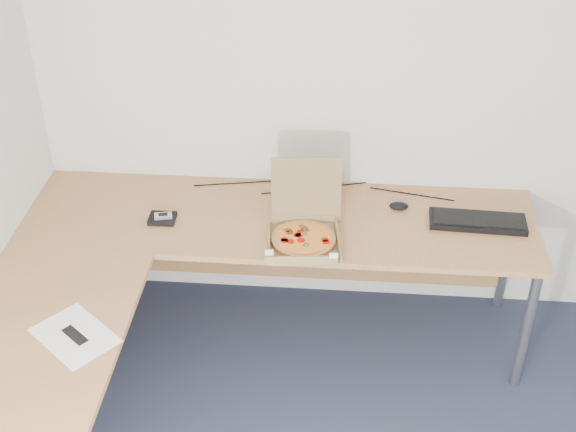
# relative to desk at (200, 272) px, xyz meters

# --- Properties ---
(room_shell) EXTENTS (3.50, 3.50, 2.50)m
(room_shell) POSITION_rel_desk_xyz_m (0.82, -0.97, 0.55)
(room_shell) COLOR silver
(room_shell) RESTS_ON ground
(desk) EXTENTS (2.50, 2.20, 0.73)m
(desk) POSITION_rel_desk_xyz_m (0.00, 0.00, 0.00)
(desk) COLOR #B77F49
(desk) RESTS_ON ground
(pizza_box) EXTENTS (0.33, 0.39, 0.34)m
(pizza_box) POSITION_rel_desk_xyz_m (0.45, 0.23, 0.07)
(pizza_box) COLOR #977849
(pizza_box) RESTS_ON desk
(drinking_glass) EXTENTS (0.07, 0.07, 0.13)m
(drinking_glass) POSITION_rel_desk_xyz_m (0.50, 0.67, 0.10)
(drinking_glass) COLOR white
(drinking_glass) RESTS_ON desk
(keyboard) EXTENTS (0.47, 0.18, 0.03)m
(keyboard) POSITION_rel_desk_xyz_m (1.28, 0.44, 0.04)
(keyboard) COLOR black
(keyboard) RESTS_ON desk
(mouse) EXTENTS (0.10, 0.07, 0.03)m
(mouse) POSITION_rel_desk_xyz_m (0.91, 0.55, 0.05)
(mouse) COLOR black
(mouse) RESTS_ON desk
(wallet) EXTENTS (0.13, 0.11, 0.02)m
(wallet) POSITION_rel_desk_xyz_m (-0.24, 0.35, 0.04)
(wallet) COLOR black
(wallet) RESTS_ON desk
(phone) EXTENTS (0.09, 0.06, 0.02)m
(phone) POSITION_rel_desk_xyz_m (-0.24, 0.35, 0.06)
(phone) COLOR #B2B5BA
(phone) RESTS_ON wallet
(paper_sheet) EXTENTS (0.41, 0.39, 0.00)m
(paper_sheet) POSITION_rel_desk_xyz_m (-0.42, -0.48, 0.03)
(paper_sheet) COLOR white
(paper_sheet) RESTS_ON desk
(cable_bundle) EXTENTS (0.65, 0.13, 0.01)m
(cable_bundle) POSITION_rel_desk_xyz_m (0.49, 0.71, 0.03)
(cable_bundle) COLOR black
(cable_bundle) RESTS_ON desk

